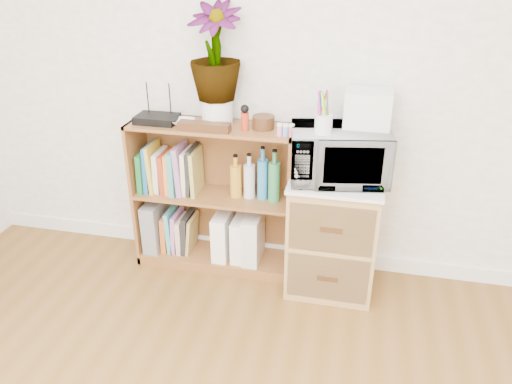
% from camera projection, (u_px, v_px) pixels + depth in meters
% --- Properties ---
extents(skirting_board, '(4.00, 0.02, 0.10)m').
position_uv_depth(skirting_board, '(273.00, 250.00, 3.36)').
color(skirting_board, white).
rests_on(skirting_board, ground).
extents(bookshelf, '(1.00, 0.30, 0.95)m').
position_uv_depth(bookshelf, '(214.00, 198.00, 3.11)').
color(bookshelf, brown).
rests_on(bookshelf, ground).
extents(wicker_unit, '(0.50, 0.45, 0.70)m').
position_uv_depth(wicker_unit, '(333.00, 235.00, 2.96)').
color(wicker_unit, '#9E7542').
rests_on(wicker_unit, ground).
extents(microwave, '(0.58, 0.44, 0.29)m').
position_uv_depth(microwave, '(339.00, 155.00, 2.72)').
color(microwave, white).
rests_on(microwave, wicker_unit).
extents(pen_cup, '(0.09, 0.09, 0.10)m').
position_uv_depth(pen_cup, '(323.00, 124.00, 2.58)').
color(pen_cup, silver).
rests_on(pen_cup, microwave).
extents(small_appliance, '(0.24, 0.20, 0.19)m').
position_uv_depth(small_appliance, '(368.00, 108.00, 2.66)').
color(small_appliance, silver).
rests_on(small_appliance, microwave).
extents(router, '(0.24, 0.17, 0.04)m').
position_uv_depth(router, '(157.00, 119.00, 2.94)').
color(router, black).
rests_on(router, bookshelf).
extents(white_bowl, '(0.13, 0.13, 0.03)m').
position_uv_depth(white_bowl, '(183.00, 122.00, 2.90)').
color(white_bowl, white).
rests_on(white_bowl, bookshelf).
extents(plant_pot, '(0.18, 0.18, 0.15)m').
position_uv_depth(plant_pot, '(217.00, 112.00, 2.88)').
color(plant_pot, silver).
rests_on(plant_pot, bookshelf).
extents(potted_plant, '(0.30, 0.30, 0.53)m').
position_uv_depth(potted_plant, '(215.00, 52.00, 2.73)').
color(potted_plant, '#357C31').
rests_on(potted_plant, plant_pot).
extents(trinket_box, '(0.30, 0.07, 0.05)m').
position_uv_depth(trinket_box, '(204.00, 127.00, 2.81)').
color(trinket_box, '#321F0D').
rests_on(trinket_box, bookshelf).
extents(kokeshi_doll, '(0.04, 0.04, 0.10)m').
position_uv_depth(kokeshi_doll, '(245.00, 121.00, 2.80)').
color(kokeshi_doll, '#B32D16').
rests_on(kokeshi_doll, bookshelf).
extents(wooden_bowl, '(0.13, 0.13, 0.07)m').
position_uv_depth(wooden_bowl, '(263.00, 122.00, 2.84)').
color(wooden_bowl, '#3D2610').
rests_on(wooden_bowl, bookshelf).
extents(paint_jars, '(0.10, 0.04, 0.05)m').
position_uv_depth(paint_jars, '(285.00, 132.00, 2.72)').
color(paint_jars, pink).
rests_on(paint_jars, bookshelf).
extents(file_box, '(0.10, 0.27, 0.33)m').
position_uv_depth(file_box, '(156.00, 224.00, 3.30)').
color(file_box, slate).
rests_on(file_box, bookshelf).
extents(magazine_holder_left, '(0.09, 0.24, 0.30)m').
position_uv_depth(magazine_holder_left, '(223.00, 234.00, 3.21)').
color(magazine_holder_left, white).
rests_on(magazine_holder_left, bookshelf).
extents(magazine_holder_mid, '(0.09, 0.23, 0.28)m').
position_uv_depth(magazine_holder_mid, '(241.00, 238.00, 3.19)').
color(magazine_holder_mid, white).
rests_on(magazine_holder_mid, bookshelf).
extents(magazine_holder_right, '(0.10, 0.25, 0.32)m').
position_uv_depth(magazine_holder_right, '(253.00, 237.00, 3.17)').
color(magazine_holder_right, silver).
rests_on(magazine_holder_right, bookshelf).
extents(cookbooks, '(0.37, 0.20, 0.31)m').
position_uv_depth(cookbooks, '(171.00, 170.00, 3.09)').
color(cookbooks, '#1A632D').
rests_on(cookbooks, bookshelf).
extents(liquor_bottles, '(0.31, 0.07, 0.32)m').
position_uv_depth(liquor_bottles, '(256.00, 176.00, 2.98)').
color(liquor_bottles, gold).
rests_on(liquor_bottles, bookshelf).
extents(lower_books, '(0.21, 0.19, 0.29)m').
position_uv_depth(lower_books, '(179.00, 231.00, 3.28)').
color(lower_books, '#C85F23').
rests_on(lower_books, bookshelf).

